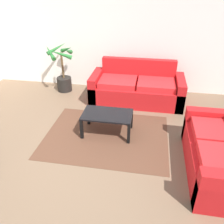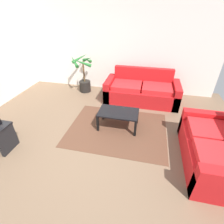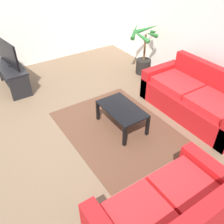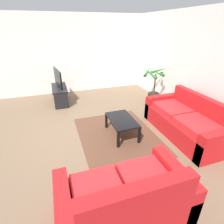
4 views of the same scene
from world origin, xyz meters
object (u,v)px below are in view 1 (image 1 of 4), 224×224
object	(u,v)px
couch_main	(137,89)
couch_loveseat	(223,155)
coffee_table	(107,117)
potted_palm	(63,73)

from	to	relation	value
couch_main	couch_loveseat	distance (m)	2.51
coffee_table	potted_palm	xyz separation A→B (m)	(-1.43, 1.66, 0.11)
coffee_table	potted_palm	size ratio (longest dim) A/B	0.76
couch_loveseat	potted_palm	bearing A→B (deg)	144.33
couch_loveseat	potted_palm	size ratio (longest dim) A/B	1.43
coffee_table	potted_palm	distance (m)	2.19
potted_palm	coffee_table	bearing A→B (deg)	-49.23
coffee_table	potted_palm	world-z (taller)	potted_palm
coffee_table	couch_main	bearing A→B (deg)	73.36
couch_main	potted_palm	bearing A→B (deg)	172.07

